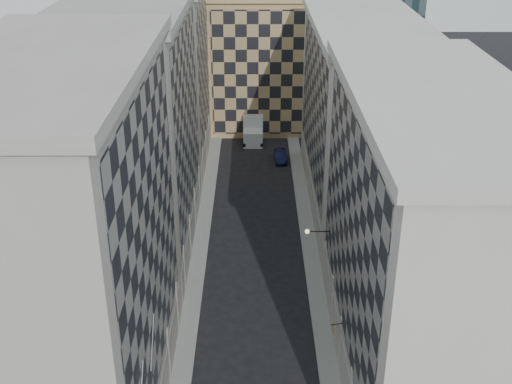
{
  "coord_description": "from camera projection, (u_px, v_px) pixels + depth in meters",
  "views": [
    {
      "loc": [
        -0.09,
        -21.12,
        31.62
      ],
      "look_at": [
        0.04,
        15.84,
        13.7
      ],
      "focal_mm": 45.0,
      "sensor_mm": 36.0,
      "label": 1
    }
  ],
  "objects": [
    {
      "name": "sidewalk_west",
      "position": [
        199.0,
        257.0,
        59.74
      ],
      "size": [
        1.5,
        100.0,
        0.15
      ],
      "primitive_type": "cube",
      "color": "gray",
      "rests_on": "ground"
    },
    {
      "name": "sidewalk_east",
      "position": [
        311.0,
        257.0,
        59.78
      ],
      "size": [
        1.5,
        100.0,
        0.15
      ],
      "primitive_type": "cube",
      "color": "gray",
      "rests_on": "ground"
    },
    {
      "name": "bldg_left_a",
      "position": [
        70.0,
        257.0,
        37.5
      ],
      "size": [
        10.8,
        22.8,
        23.7
      ],
      "color": "gray",
      "rests_on": "ground"
    },
    {
      "name": "bldg_left_b",
      "position": [
        134.0,
        133.0,
        57.52
      ],
      "size": [
        10.8,
        22.8,
        22.7
      ],
      "color": "gray",
      "rests_on": "ground"
    },
    {
      "name": "bldg_left_c",
      "position": [
        165.0,
        73.0,
        77.53
      ],
      "size": [
        10.8,
        22.8,
        21.7
      ],
      "color": "gray",
      "rests_on": "ground"
    },
    {
      "name": "bldg_right_a",
      "position": [
        422.0,
        244.0,
        41.83
      ],
      "size": [
        10.8,
        26.8,
        20.7
      ],
      "color": "#B4B0A5",
      "rests_on": "ground"
    },
    {
      "name": "bldg_right_b",
      "position": [
        360.0,
        115.0,
        66.33
      ],
      "size": [
        10.8,
        28.8,
        19.7
      ],
      "color": "#B4B0A5",
      "rests_on": "ground"
    },
    {
      "name": "tan_block",
      "position": [
        269.0,
        58.0,
        89.79
      ],
      "size": [
        16.8,
        14.8,
        18.8
      ],
      "color": "tan",
      "rests_on": "ground"
    },
    {
      "name": "flagpoles_left",
      "position": [
        147.0,
        366.0,
        34.69
      ],
      "size": [
        0.1,
        6.33,
        2.33
      ],
      "color": "gray",
      "rests_on": "ground"
    },
    {
      "name": "bracket_lamp",
      "position": [
        309.0,
        231.0,
        51.7
      ],
      "size": [
        1.98,
        0.36,
        0.36
      ],
      "color": "black",
      "rests_on": "ground"
    },
    {
      "name": "box_truck",
      "position": [
        253.0,
        128.0,
        86.69
      ],
      "size": [
        2.68,
        6.51,
        3.56
      ],
      "rotation": [
        0.0,
        0.0,
        -0.0
      ],
      "color": "silver",
      "rests_on": "ground"
    },
    {
      "name": "dark_car",
      "position": [
        280.0,
        156.0,
        80.35
      ],
      "size": [
        1.51,
        4.09,
        1.34
      ],
      "primitive_type": "imported",
      "rotation": [
        0.0,
        0.0,
        0.02
      ],
      "color": "#0E1134",
      "rests_on": "ground"
    },
    {
      "name": "shop_sign",
      "position": [
        334.0,
        329.0,
        44.21
      ],
      "size": [
        0.85,
        0.75,
        0.84
      ],
      "rotation": [
        0.0,
        0.0,
        0.24
      ],
      "color": "black",
      "rests_on": "ground"
    }
  ]
}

